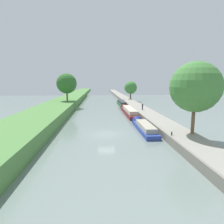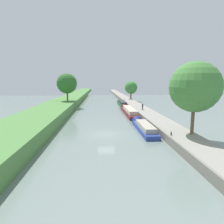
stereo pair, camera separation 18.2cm
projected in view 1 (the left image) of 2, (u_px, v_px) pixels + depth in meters
The scene contains 13 objects.
ground_plane at pixel (106, 134), 27.97m from camera, with size 160.00×160.00×0.00m, color slate.
left_grassy_bank at pixel (23, 129), 26.98m from camera, with size 8.32×260.00×2.05m.
right_towpath at pixel (171, 130), 28.56m from camera, with size 3.98×260.00×1.00m.
stone_quay at pixel (157, 130), 28.41m from camera, with size 0.25×260.00×1.05m.
narrowboat_blue at pixel (144, 127), 30.41m from camera, with size 2.02×11.32×1.97m.
narrowboat_maroon at pixel (129, 111), 45.89m from camera, with size 2.12×17.10×2.22m.
narrowboat_green at pixel (122, 103), 62.21m from camera, with size 1.92×15.21×2.08m.
tree_rightbank_near at pixel (195, 87), 23.57m from camera, with size 6.35×6.35×9.25m.
tree_rightbank_midnear at pixel (131, 88), 73.54m from camera, with size 4.91×4.91×6.85m.
tree_leftbank_downstream at pixel (67, 84), 55.01m from camera, with size 5.87×5.87×8.05m.
person_walking at pixel (143, 106), 45.02m from camera, with size 0.34×0.34×1.66m.
mooring_bollard_near at pixel (172, 134), 23.85m from camera, with size 0.16×0.16×0.45m.
mooring_bollard_far at pixel (124, 99), 68.86m from camera, with size 0.16×0.16×0.45m.
Camera 1 is at (-1.07, -27.06, 7.76)m, focal length 30.19 mm.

